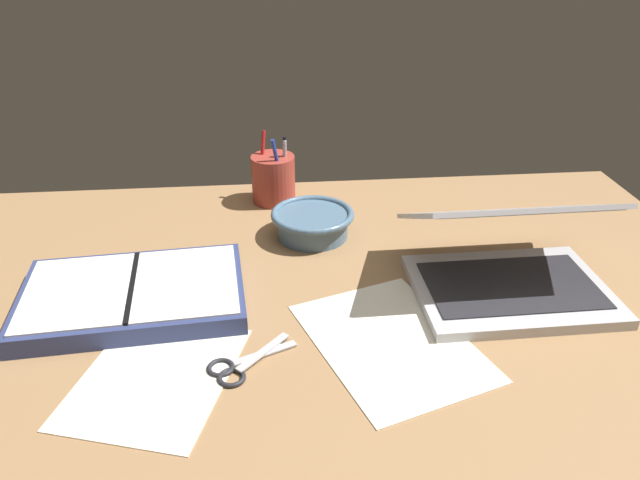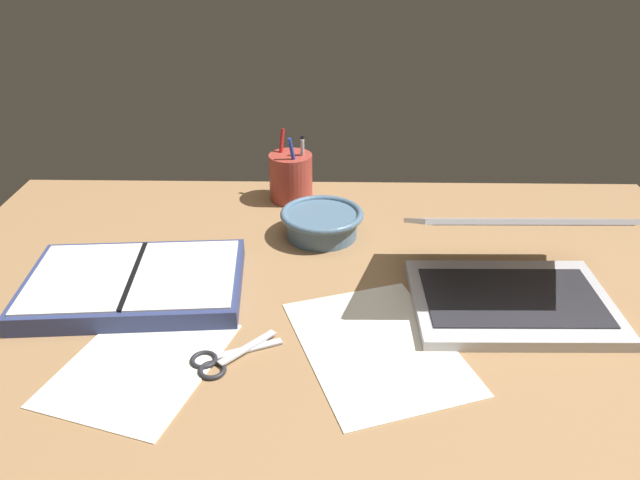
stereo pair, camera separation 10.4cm
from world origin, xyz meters
TOP-DOWN VIEW (x-y plane):
  - desk_top at (0.00, 0.00)cm, footprint 140.00×100.00cm
  - laptop at (28.71, 1.99)cm, footprint 31.40×28.97cm
  - bowl at (-1.66, 23.67)cm, footprint 15.91×15.91cm
  - pen_cup at (-8.53, 40.58)cm, footprint 9.20×9.20cm
  - planner at (-31.98, 3.13)cm, footprint 36.31×25.67cm
  - scissors at (-15.47, -14.52)cm, footprint 12.72×10.81cm
  - paper_sheet_front at (6.97, -10.58)cm, footprint 29.05×34.09cm
  - paper_sheet_beside_planner at (-26.28, -14.97)cm, footprint 25.83×29.42cm

SIDE VIEW (x-z plane):
  - desk_top at x=0.00cm, z-range 0.00..2.00cm
  - paper_sheet_front at x=6.97cm, z-range 2.00..2.16cm
  - paper_sheet_beside_planner at x=-26.28cm, z-range 2.00..2.16cm
  - scissors at x=-15.47cm, z-range 1.94..2.74cm
  - planner at x=-31.98cm, z-range 1.91..5.55cm
  - bowl at x=-1.66cm, z-range 2.32..7.53cm
  - laptop at x=28.71cm, z-range -1.88..15.70cm
  - pen_cup at x=-8.53cm, z-range -0.37..14.67cm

